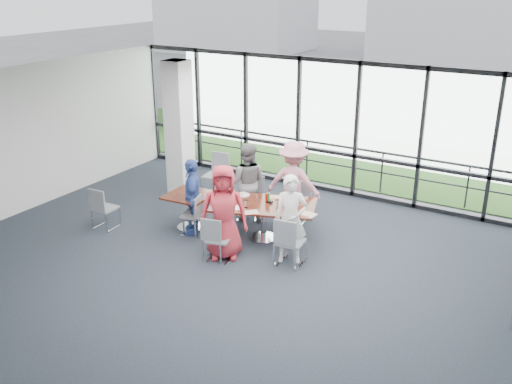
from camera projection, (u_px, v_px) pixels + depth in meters
The scene contains 38 objects.
floor at pixel (243, 287), 9.72m from camera, with size 12.00×10.00×0.02m, color #1F252E.
ceiling at pixel (241, 101), 8.58m from camera, with size 12.00×10.00×0.04m, color silver.
wall_left at pixel (1, 146), 12.00m from camera, with size 0.10×10.00×3.20m, color silver.
curtain_wall_back at pixel (356, 131), 13.17m from camera, with size 12.00×0.10×3.20m, color white.
structural_column at pixel (179, 130), 13.27m from camera, with size 0.50×0.50×3.20m, color white.
apron at pixel (412, 146), 17.76m from camera, with size 80.00×70.00×0.02m, color slate.
grass_strip at pixel (392, 162), 16.14m from camera, with size 80.00×5.00×0.01m, color #2F5420.
hangar_aux at pixel (236, 20), 40.07m from camera, with size 10.00×6.00×4.00m, color silver.
guard_rail at pixel (362, 169), 14.04m from camera, with size 0.06×0.06×12.00m, color #2D2D33.
main_table at pixel (264, 209), 11.28m from camera, with size 2.29×1.73×0.75m.
side_table_left at pixel (189, 199), 11.77m from camera, with size 0.93×0.93×0.75m.
diner_near_left at pixel (224, 212), 10.46m from camera, with size 0.88×0.57×1.81m, color #BC2C38.
diner_near_right at pixel (291, 219), 10.32m from camera, with size 0.61×0.45×1.67m, color silver.
diner_far_left at pixel (247, 182), 12.11m from camera, with size 0.83×0.51×1.71m, color slate.
diner_far_right at pixel (294, 183), 11.96m from camera, with size 1.16×0.60×1.79m, color pink.
diner_end at pixel (193, 196), 11.52m from camera, with size 0.93×0.51×1.58m, color #3654A1.
chair_main_nl at pixel (219, 239), 10.50m from camera, with size 0.42×0.42×0.85m, color slate, non-canonical shape.
chair_main_nr at pixel (291, 242), 10.30m from camera, with size 0.45×0.45×0.92m, color slate, non-canonical shape.
chair_main_fl at pixel (247, 199), 12.31m from camera, with size 0.45×0.45×0.91m, color slate, non-canonical shape.
chair_main_fr at pixel (298, 203), 12.18m from camera, with size 0.41×0.41×0.83m, color slate, non-canonical shape.
chair_main_end at pixel (193, 215), 11.56m from camera, with size 0.41×0.41×0.84m, color slate, non-canonical shape.
chair_spare_la at pixel (105, 208), 11.83m from camera, with size 0.43×0.43×0.89m, color slate, non-canonical shape.
chair_spare_lb at pixel (215, 176), 13.54m from camera, with size 0.49×0.49×1.01m, color slate, non-canonical shape.
plate_nl at pixel (234, 208), 11.03m from camera, with size 0.27×0.27×0.01m, color white.
plate_nr at pixel (291, 213), 10.81m from camera, with size 0.24×0.24×0.01m, color white.
plate_fl at pixel (243, 195), 11.68m from camera, with size 0.27×0.27×0.01m, color white.
plate_fr at pixel (291, 199), 11.48m from camera, with size 0.29×0.29×0.01m, color white.
plate_end at pixel (219, 200), 11.40m from camera, with size 0.26×0.26×0.01m, color white.
tumbler_a at pixel (246, 204), 11.04m from camera, with size 0.08×0.08×0.15m, color white.
tumbler_b at pixel (278, 205), 10.99m from camera, with size 0.07×0.07×0.14m, color white.
tumbler_c at pixel (268, 197), 11.40m from camera, with size 0.06×0.06×0.13m, color white.
tumbler_d at pixel (226, 201), 11.19m from camera, with size 0.08×0.08×0.15m, color white.
menu_a at pixel (250, 212), 10.84m from camera, with size 0.31×0.22×0.00m, color silver.
menu_b at pixel (308, 214), 10.76m from camera, with size 0.33×0.23×0.00m, color silver.
menu_c at pixel (276, 197), 11.59m from camera, with size 0.30×0.21×0.00m, color silver.
condiment_caddy at pixel (270, 202), 11.28m from camera, with size 0.10×0.07×0.04m, color black.
ketchup_bottle at pixel (267, 198), 11.30m from camera, with size 0.06×0.06×0.18m, color #A21000.
green_bottle at pixel (269, 198), 11.28m from camera, with size 0.05×0.05×0.20m, color #256A2E.
Camera 1 is at (4.52, -7.20, 4.99)m, focal length 40.00 mm.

